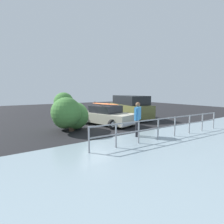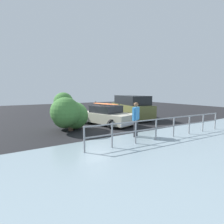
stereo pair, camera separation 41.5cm
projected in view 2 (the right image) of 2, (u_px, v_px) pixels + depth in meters
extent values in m
cube|color=black|center=(95.00, 125.00, 12.33)|extent=(44.00, 44.00, 0.02)
cube|color=#B7B29E|center=(108.00, 117.00, 12.37)|extent=(2.83, 4.28, 0.68)
cube|color=#23262B|center=(106.00, 109.00, 12.40)|extent=(2.05, 2.26, 0.50)
cube|color=silver|center=(130.00, 124.00, 11.12)|extent=(1.78, 0.61, 0.14)
cube|color=silver|center=(90.00, 118.00, 13.67)|extent=(1.78, 0.61, 0.14)
cylinder|color=black|center=(129.00, 120.00, 12.27)|extent=(0.60, 0.18, 0.60)
cylinder|color=#B7B7BC|center=(129.00, 120.00, 12.27)|extent=(0.33, 0.19, 0.33)
cylinder|color=black|center=(112.00, 124.00, 10.91)|extent=(0.60, 0.18, 0.60)
cylinder|color=#B7B7BC|center=(112.00, 124.00, 10.91)|extent=(0.33, 0.19, 0.33)
cylinder|color=black|center=(104.00, 117.00, 13.88)|extent=(0.60, 0.18, 0.60)
cylinder|color=#B7B7BC|center=(104.00, 117.00, 13.88)|extent=(0.33, 0.19, 0.33)
cylinder|color=black|center=(86.00, 120.00, 12.52)|extent=(0.60, 0.18, 0.60)
cylinder|color=#B7B7BC|center=(86.00, 120.00, 12.52)|extent=(0.33, 0.19, 0.33)
cylinder|color=black|center=(111.00, 105.00, 12.02)|extent=(1.82, 0.56, 0.03)
cylinder|color=black|center=(101.00, 104.00, 12.71)|extent=(1.82, 0.56, 0.03)
ellipsoid|color=orange|center=(105.00, 104.00, 12.45)|extent=(1.07, 2.65, 0.09)
cone|color=black|center=(96.00, 102.00, 13.16)|extent=(0.10, 0.10, 0.14)
cube|color=brown|center=(131.00, 110.00, 14.93)|extent=(2.64, 4.83, 1.00)
cube|color=black|center=(132.00, 100.00, 14.83)|extent=(2.32, 3.82, 0.74)
cylinder|color=black|center=(120.00, 107.00, 17.12)|extent=(0.68, 0.30, 0.66)
cylinder|color=black|center=(150.00, 116.00, 14.06)|extent=(0.73, 0.22, 0.73)
cylinder|color=#B7B7BC|center=(150.00, 116.00, 14.06)|extent=(0.40, 0.23, 0.40)
cylinder|color=black|center=(129.00, 117.00, 13.37)|extent=(0.73, 0.22, 0.73)
cylinder|color=#B7B7BC|center=(129.00, 117.00, 13.37)|extent=(0.40, 0.23, 0.40)
cylinder|color=black|center=(133.00, 112.00, 16.59)|extent=(0.73, 0.22, 0.73)
cylinder|color=#B7B7BC|center=(133.00, 112.00, 16.59)|extent=(0.40, 0.23, 0.40)
cylinder|color=black|center=(115.00, 113.00, 15.90)|extent=(0.73, 0.22, 0.73)
cylinder|color=#B7B7BC|center=(115.00, 113.00, 15.90)|extent=(0.40, 0.23, 0.40)
cylinder|color=black|center=(136.00, 128.00, 9.18)|extent=(0.13, 0.13, 0.88)
cylinder|color=black|center=(135.00, 129.00, 8.97)|extent=(0.13, 0.13, 0.88)
cube|color=#3D8ED1|center=(136.00, 114.00, 8.98)|extent=(0.55, 0.43, 0.66)
sphere|color=brown|center=(136.00, 105.00, 8.92)|extent=(0.24, 0.24, 0.24)
cylinder|color=#3D8ED1|center=(138.00, 113.00, 9.25)|extent=(0.09, 0.09, 0.62)
cylinder|color=#3D8ED1|center=(134.00, 115.00, 8.72)|extent=(0.09, 0.09, 0.62)
cylinder|color=gray|center=(215.00, 121.00, 10.80)|extent=(0.07, 0.07, 1.03)
cylinder|color=gray|center=(203.00, 123.00, 10.21)|extent=(0.07, 0.07, 1.03)
cylinder|color=gray|center=(189.00, 125.00, 9.62)|extent=(0.07, 0.07, 1.03)
cylinder|color=gray|center=(174.00, 127.00, 9.03)|extent=(0.07, 0.07, 1.03)
cylinder|color=gray|center=(156.00, 129.00, 8.44)|extent=(0.07, 0.07, 1.03)
cylinder|color=gray|center=(136.00, 132.00, 7.86)|extent=(0.07, 0.07, 1.03)
cylinder|color=gray|center=(112.00, 136.00, 7.27)|extent=(0.07, 0.07, 1.03)
cylinder|color=gray|center=(84.00, 140.00, 6.68)|extent=(0.07, 0.07, 1.03)
cylinder|color=gray|center=(166.00, 118.00, 8.68)|extent=(8.52, 0.50, 0.06)
cylinder|color=gray|center=(165.00, 127.00, 8.73)|extent=(8.52, 0.50, 0.06)
cylinder|color=#4C3828|center=(71.00, 127.00, 10.47)|extent=(0.30, 0.30, 0.48)
sphere|color=#427A38|center=(63.00, 102.00, 10.56)|extent=(1.17, 1.17, 1.17)
sphere|color=#427A38|center=(74.00, 116.00, 10.76)|extent=(1.69, 1.69, 1.69)
sphere|color=#427A38|center=(75.00, 113.00, 10.53)|extent=(1.32, 1.32, 1.32)
sphere|color=#427A38|center=(65.00, 112.00, 9.78)|extent=(1.66, 1.66, 1.66)
sphere|color=#427A38|center=(65.00, 116.00, 10.72)|extent=(1.52, 1.52, 1.52)
sphere|color=#427A38|center=(76.00, 116.00, 10.74)|extent=(1.03, 1.03, 1.03)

